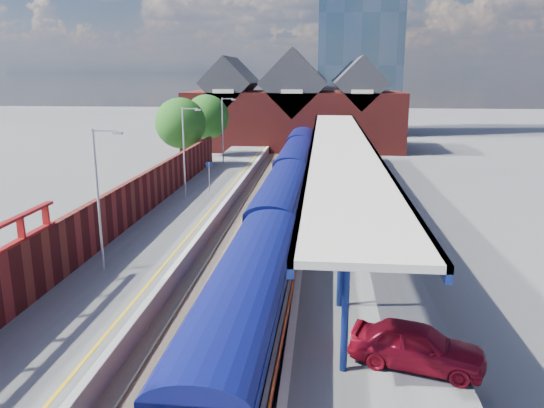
{
  "coord_description": "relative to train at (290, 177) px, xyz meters",
  "views": [
    {
      "loc": [
        4.17,
        -17.76,
        10.49
      ],
      "look_at": [
        1.1,
        14.0,
        2.6
      ],
      "focal_mm": 35.0,
      "sensor_mm": 36.0,
      "label": 1
    }
  ],
  "objects": [
    {
      "name": "ground",
      "position": [
        -1.49,
        4.65,
        -2.12
      ],
      "size": [
        240.0,
        240.0,
        0.0
      ],
      "primitive_type": "plane",
      "color": "#5B5B5E",
      "rests_on": "ground"
    },
    {
      "name": "ballast_bed",
      "position": [
        -1.49,
        -5.35,
        -2.09
      ],
      "size": [
        6.0,
        76.0,
        0.06
      ],
      "primitive_type": "cube",
      "color": "#473D33",
      "rests_on": "ground"
    },
    {
      "name": "rails",
      "position": [
        -1.49,
        -5.35,
        -2.0
      ],
      "size": [
        4.51,
        76.0,
        0.14
      ],
      "color": "slate",
      "rests_on": "ground"
    },
    {
      "name": "left_platform",
      "position": [
        -6.99,
        -5.35,
        -1.62
      ],
      "size": [
        5.0,
        76.0,
        1.0
      ],
      "primitive_type": "cube",
      "color": "#565659",
      "rests_on": "ground"
    },
    {
      "name": "right_platform",
      "position": [
        4.51,
        -5.35,
        -1.62
      ],
      "size": [
        6.0,
        76.0,
        1.0
      ],
      "primitive_type": "cube",
      "color": "#565659",
      "rests_on": "ground"
    },
    {
      "name": "coping_left",
      "position": [
        -4.64,
        -5.35,
        -1.1
      ],
      "size": [
        0.3,
        76.0,
        0.05
      ],
      "primitive_type": "cube",
      "color": "silver",
      "rests_on": "left_platform"
    },
    {
      "name": "coping_right",
      "position": [
        1.66,
        -5.35,
        -1.1
      ],
      "size": [
        0.3,
        76.0,
        0.05
      ],
      "primitive_type": "cube",
      "color": "silver",
      "rests_on": "right_platform"
    },
    {
      "name": "yellow_line",
      "position": [
        -5.24,
        -5.35,
        -1.12
      ],
      "size": [
        0.14,
        76.0,
        0.01
      ],
      "primitive_type": "cube",
      "color": "yellow",
      "rests_on": "left_platform"
    },
    {
      "name": "train",
      "position": [
        0.0,
        0.0,
        0.0
      ],
      "size": [
        3.06,
        65.94,
        3.45
      ],
      "color": "#0C1157",
      "rests_on": "ground"
    },
    {
      "name": "canopy",
      "position": [
        3.99,
        -3.4,
        3.13
      ],
      "size": [
        4.5,
        52.0,
        4.48
      ],
      "color": "navy",
      "rests_on": "right_platform"
    },
    {
      "name": "lamp_post_b",
      "position": [
        -7.86,
        -19.35,
        2.87
      ],
      "size": [
        1.48,
        0.18,
        7.0
      ],
      "color": "#A5A8AA",
      "rests_on": "left_platform"
    },
    {
      "name": "lamp_post_c",
      "position": [
        -7.86,
        -3.35,
        2.87
      ],
      "size": [
        1.48,
        0.18,
        7.0
      ],
      "color": "#A5A8AA",
      "rests_on": "left_platform"
    },
    {
      "name": "lamp_post_d",
      "position": [
        -7.86,
        12.65,
        2.87
      ],
      "size": [
        1.48,
        0.18,
        7.0
      ],
      "color": "#A5A8AA",
      "rests_on": "left_platform"
    },
    {
      "name": "platform_sign",
      "position": [
        -6.49,
        -1.35,
        0.57
      ],
      "size": [
        0.55,
        0.08,
        2.5
      ],
      "color": "#A5A8AA",
      "rests_on": "left_platform"
    },
    {
      "name": "brick_wall",
      "position": [
        -9.59,
        -11.81,
        0.33
      ],
      "size": [
        0.35,
        50.0,
        3.86
      ],
      "color": "maroon",
      "rests_on": "left_platform"
    },
    {
      "name": "station_building",
      "position": [
        -1.49,
        32.65,
        3.33
      ],
      "size": [
        30.0,
        12.12,
        13.78
      ],
      "color": "maroon",
      "rests_on": "ground"
    },
    {
      "name": "glass_tower",
      "position": [
        8.51,
        54.65,
        18.08
      ],
      "size": [
        14.2,
        14.2,
        40.3
      ],
      "color": "slate",
      "rests_on": "ground"
    },
    {
      "name": "tree_near",
      "position": [
        -11.84,
        10.56,
        3.23
      ],
      "size": [
        5.2,
        5.2,
        8.1
      ],
      "color": "#382314",
      "rests_on": "ground"
    },
    {
      "name": "tree_far",
      "position": [
        -10.84,
        18.56,
        3.23
      ],
      "size": [
        5.2,
        5.2,
        8.1
      ],
      "color": "#382314",
      "rests_on": "ground"
    },
    {
      "name": "parked_car_red",
      "position": [
        5.93,
        -26.83,
        -0.37
      ],
      "size": [
        4.71,
        2.95,
        1.49
      ],
      "primitive_type": "imported",
      "rotation": [
        0.0,
        0.0,
        1.28
      ],
      "color": "maroon",
      "rests_on": "right_platform"
    },
    {
      "name": "parked_car_silver",
      "position": [
        6.12,
        -9.22,
        -0.5
      ],
      "size": [
        3.84,
        1.46,
        1.25
      ],
      "primitive_type": "imported",
      "rotation": [
        0.0,
        0.0,
        1.53
      ],
      "color": "#BABABF",
      "rests_on": "right_platform"
    },
    {
      "name": "parked_car_dark",
      "position": [
        5.63,
        -12.88,
        -0.43
      ],
      "size": [
        4.85,
        2.09,
        1.39
      ],
      "primitive_type": "imported",
      "rotation": [
        0.0,
        0.0,
        1.6
      ],
      "color": "black",
      "rests_on": "right_platform"
    },
    {
      "name": "parked_car_blue",
      "position": [
        5.63,
        -9.42,
        -0.46
      ],
      "size": [
        4.86,
        2.37,
        1.33
      ],
      "primitive_type": "imported",
      "rotation": [
        0.0,
        0.0,
        1.61
      ],
      "color": "navy",
      "rests_on": "right_platform"
    }
  ]
}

